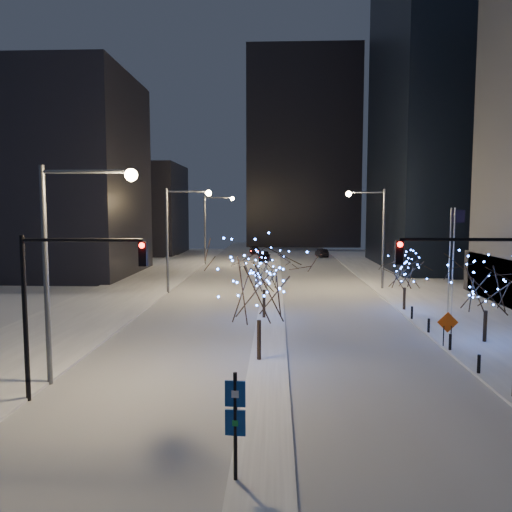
# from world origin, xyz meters

# --- Properties ---
(ground) EXTENTS (160.00, 160.00, 0.00)m
(ground) POSITION_xyz_m (0.00, 0.00, 0.00)
(ground) COLOR silver
(ground) RESTS_ON ground
(road) EXTENTS (20.00, 130.00, 0.02)m
(road) POSITION_xyz_m (0.00, 35.00, 0.01)
(road) COLOR #B2B6C1
(road) RESTS_ON ground
(median) EXTENTS (2.00, 80.00, 0.15)m
(median) POSITION_xyz_m (0.00, 30.00, 0.07)
(median) COLOR white
(median) RESTS_ON ground
(east_sidewalk) EXTENTS (10.00, 90.00, 0.15)m
(east_sidewalk) POSITION_xyz_m (15.00, 20.00, 0.07)
(east_sidewalk) COLOR white
(east_sidewalk) RESTS_ON ground
(west_sidewalk) EXTENTS (8.00, 90.00, 0.15)m
(west_sidewalk) POSITION_xyz_m (-14.00, 20.00, 0.07)
(west_sidewalk) COLOR white
(west_sidewalk) RESTS_ON ground
(filler_west_near) EXTENTS (22.00, 18.00, 24.00)m
(filler_west_near) POSITION_xyz_m (-28.00, 40.00, 12.00)
(filler_west_near) COLOR black
(filler_west_near) RESTS_ON ground
(filler_west_far) EXTENTS (18.00, 16.00, 16.00)m
(filler_west_far) POSITION_xyz_m (-26.00, 70.00, 8.00)
(filler_west_far) COLOR black
(filler_west_far) RESTS_ON ground
(horizon_block) EXTENTS (24.00, 14.00, 42.00)m
(horizon_block) POSITION_xyz_m (6.00, 92.00, 21.00)
(horizon_block) COLOR black
(horizon_block) RESTS_ON ground
(street_lamp_w_near) EXTENTS (4.40, 0.56, 10.00)m
(street_lamp_w_near) POSITION_xyz_m (-8.94, 2.00, 6.50)
(street_lamp_w_near) COLOR #595E66
(street_lamp_w_near) RESTS_ON ground
(street_lamp_w_mid) EXTENTS (4.40, 0.56, 10.00)m
(street_lamp_w_mid) POSITION_xyz_m (-8.94, 27.00, 6.50)
(street_lamp_w_mid) COLOR #595E66
(street_lamp_w_mid) RESTS_ON ground
(street_lamp_w_far) EXTENTS (4.40, 0.56, 10.00)m
(street_lamp_w_far) POSITION_xyz_m (-8.94, 52.00, 6.50)
(street_lamp_w_far) COLOR #595E66
(street_lamp_w_far) RESTS_ON ground
(street_lamp_east) EXTENTS (3.90, 0.56, 10.00)m
(street_lamp_east) POSITION_xyz_m (10.08, 30.00, 6.45)
(street_lamp_east) COLOR #595E66
(street_lamp_east) RESTS_ON ground
(traffic_signal_west) EXTENTS (5.26, 0.43, 7.00)m
(traffic_signal_west) POSITION_xyz_m (-8.44, -0.00, 4.76)
(traffic_signal_west) COLOR black
(traffic_signal_west) RESTS_ON ground
(traffic_signal_east) EXTENTS (5.26, 0.43, 7.00)m
(traffic_signal_east) POSITION_xyz_m (8.94, 1.00, 4.76)
(traffic_signal_east) COLOR black
(traffic_signal_east) RESTS_ON ground
(flagpoles) EXTENTS (1.35, 2.60, 8.00)m
(flagpoles) POSITION_xyz_m (13.37, 17.25, 4.80)
(flagpoles) COLOR silver
(flagpoles) RESTS_ON east_sidewalk
(bollards) EXTENTS (0.16, 12.16, 0.90)m
(bollards) POSITION_xyz_m (10.20, 10.00, 0.60)
(bollards) COLOR black
(bollards) RESTS_ON east_sidewalk
(car_near) EXTENTS (2.10, 4.69, 1.57)m
(car_near) POSITION_xyz_m (-1.50, 57.49, 0.78)
(car_near) COLOR black
(car_near) RESTS_ON ground
(car_mid) EXTENTS (2.06, 4.28, 1.35)m
(car_mid) POSITION_xyz_m (8.04, 64.38, 0.68)
(car_mid) COLOR black
(car_mid) RESTS_ON ground
(car_far) EXTENTS (2.34, 4.59, 1.28)m
(car_far) POSITION_xyz_m (-3.48, 69.24, 0.64)
(car_far) COLOR black
(car_far) RESTS_ON ground
(holiday_tree_median_near) EXTENTS (6.79, 6.79, 6.65)m
(holiday_tree_median_near) POSITION_xyz_m (-0.50, 5.77, 4.32)
(holiday_tree_median_near) COLOR black
(holiday_tree_median_near) RESTS_ON median
(holiday_tree_median_far) EXTENTS (4.75, 4.75, 5.09)m
(holiday_tree_median_far) POSITION_xyz_m (-0.50, 16.03, 3.57)
(holiday_tree_median_far) COLOR black
(holiday_tree_median_far) RESTS_ON median
(holiday_tree_plaza_near) EXTENTS (5.52, 5.52, 5.68)m
(holiday_tree_plaza_near) POSITION_xyz_m (12.88, 9.89, 3.75)
(holiday_tree_plaza_near) COLOR black
(holiday_tree_plaza_near) RESTS_ON east_sidewalk
(holiday_tree_plaza_far) EXTENTS (4.23, 4.23, 4.56)m
(holiday_tree_plaza_far) POSITION_xyz_m (10.50, 19.39, 3.16)
(holiday_tree_plaza_far) COLOR black
(holiday_tree_plaza_far) RESTS_ON east_sidewalk
(wayfinding_sign) EXTENTS (0.60, 0.13, 3.38)m
(wayfinding_sign) POSITION_xyz_m (-0.77, -6.00, 2.07)
(wayfinding_sign) COLOR black
(wayfinding_sign) RESTS_ON ground
(construction_sign) EXTENTS (1.21, 0.06, 2.00)m
(construction_sign) POSITION_xyz_m (10.30, 8.80, 1.36)
(construction_sign) COLOR black
(construction_sign) RESTS_ON east_sidewalk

